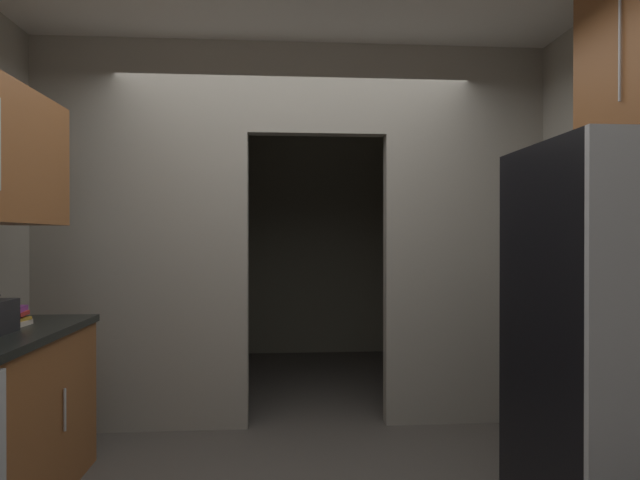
% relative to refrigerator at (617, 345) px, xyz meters
% --- Properties ---
extents(kitchen_partition, '(3.64, 0.12, 2.75)m').
position_rel_refrigerator_xyz_m(kitchen_partition, '(-1.43, 1.56, 0.57)').
color(kitchen_partition, '#9E998C').
rests_on(kitchen_partition, ground).
extents(adjoining_room_shell, '(3.64, 2.45, 2.75)m').
position_rel_refrigerator_xyz_m(adjoining_room_shell, '(-1.38, 3.28, 0.49)').
color(adjoining_room_shell, gray).
rests_on(adjoining_room_shell, ground).
extents(refrigerator, '(0.73, 0.80, 1.77)m').
position_rel_refrigerator_xyz_m(refrigerator, '(0.00, 0.00, 0.00)').
color(refrigerator, black).
rests_on(refrigerator, ground).
extents(book_stack, '(0.15, 0.17, 0.10)m').
position_rel_refrigerator_xyz_m(book_stack, '(-2.88, 0.64, 0.06)').
color(book_stack, beige).
rests_on(book_stack, lower_cabinet_run).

